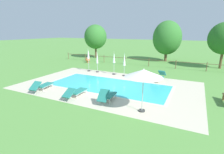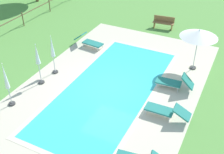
{
  "view_description": "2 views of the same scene",
  "coord_description": "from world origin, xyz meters",
  "views": [
    {
      "loc": [
        6.26,
        -11.97,
        4.33
      ],
      "look_at": [
        0.1,
        0.5,
        0.6
      ],
      "focal_mm": 27.5,
      "sensor_mm": 36.0,
      "label": 1
    },
    {
      "loc": [
        -10.65,
        -5.4,
        8.84
      ],
      "look_at": [
        0.12,
        -0.07,
        0.68
      ],
      "focal_mm": 45.96,
      "sensor_mm": 36.0,
      "label": 2
    }
  ],
  "objects": [
    {
      "name": "patio_umbrella_open_foreground",
      "position": [
        3.88,
        -3.39,
        2.18
      ],
      "size": [
        2.04,
        2.04,
        2.43
      ],
      "color": "#383838",
      "rests_on": "ground"
    },
    {
      "name": "patio_umbrella_closed_row_west",
      "position": [
        -1.15,
        3.49,
        1.54
      ],
      "size": [
        0.32,
        0.32,
        2.33
      ],
      "color": "#383838",
      "rests_on": "ground"
    },
    {
      "name": "patio_umbrella_closed_row_centre",
      "position": [
        -0.0,
        3.43,
        1.45
      ],
      "size": [
        0.32,
        0.32,
        2.29
      ],
      "color": "#383838",
      "rests_on": "ground"
    },
    {
      "name": "sun_lounger_north_far",
      "position": [
        1.49,
        -2.94,
        0.39
      ],
      "size": [
        0.75,
        1.96,
        0.94
      ],
      "color": "#237A70",
      "rests_on": "ground"
    },
    {
      "name": "sun_lounger_north_mid",
      "position": [
        -0.79,
        -3.22,
        0.36
      ],
      "size": [
        0.63,
        2.07,
        0.73
      ],
      "color": "#237A70",
      "rests_on": "ground"
    },
    {
      "name": "patio_umbrella_closed_row_mid_west",
      "position": [
        -3.23,
        3.65,
        1.41
      ],
      "size": [
        0.32,
        0.32,
        2.32
      ],
      "color": "#383838",
      "rests_on": "ground"
    },
    {
      "name": "pool_deck_paving",
      "position": [
        0.0,
        0.0,
        0.0
      ],
      "size": [
        14.26,
        8.69,
        0.01
      ],
      "primitive_type": "cube",
      "color": "beige",
      "rests_on": "ground"
    },
    {
      "name": "swimming_pool_water",
      "position": [
        0.0,
        0.0,
        0.01
      ],
      "size": [
        9.68,
        4.11,
        0.01
      ],
      "primitive_type": "cube",
      "color": "#38C6D1",
      "rests_on": "ground"
    },
    {
      "name": "sun_lounger_north_near_steps",
      "position": [
        3.53,
        3.28,
        0.37
      ],
      "size": [
        0.79,
        2.04,
        0.86
      ],
      "color": "#237A70",
      "rests_on": "ground"
    },
    {
      "name": "wooden_bench_lawn_side",
      "position": [
        8.41,
        -0.14,
        0.47
      ],
      "size": [
        0.61,
        1.54,
        0.87
      ],
      "color": "olive",
      "rests_on": "ground"
    },
    {
      "name": "pool_coping_rim",
      "position": [
        0.0,
        0.0,
        0.01
      ],
      "size": [
        10.16,
        4.59,
        0.01
      ],
      "color": "beige",
      "rests_on": "ground"
    },
    {
      "name": "ground_plane",
      "position": [
        0.0,
        0.0,
        0.0
      ],
      "size": [
        160.0,
        160.0,
        0.0
      ],
      "primitive_type": "plane",
      "color": "#599342"
    }
  ]
}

